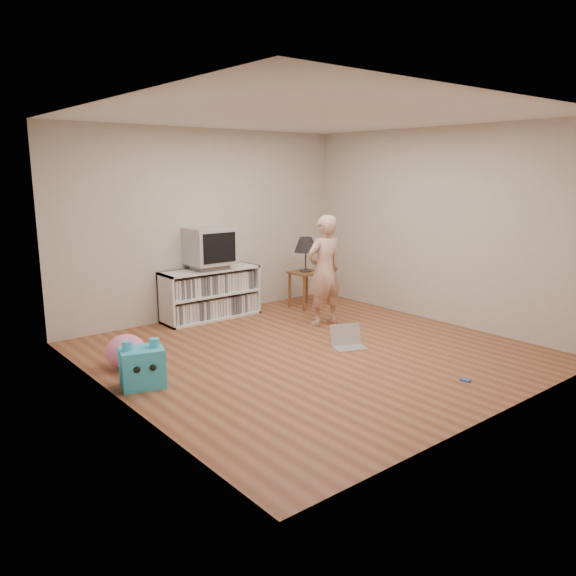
% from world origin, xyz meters
% --- Properties ---
extents(ground, '(4.50, 4.50, 0.00)m').
position_xyz_m(ground, '(0.00, 0.00, 0.00)').
color(ground, brown).
rests_on(ground, ground).
extents(walls, '(4.52, 4.52, 2.60)m').
position_xyz_m(walls, '(0.00, 0.00, 1.30)').
color(walls, beige).
rests_on(walls, ground).
extents(ceiling, '(4.50, 4.50, 0.01)m').
position_xyz_m(ceiling, '(0.00, 0.00, 2.60)').
color(ceiling, white).
rests_on(ceiling, walls).
extents(media_unit, '(1.40, 0.45, 0.70)m').
position_xyz_m(media_unit, '(-0.10, 2.04, 0.35)').
color(media_unit, white).
rests_on(media_unit, ground).
extents(dvd_deck, '(0.45, 0.35, 0.07)m').
position_xyz_m(dvd_deck, '(-0.10, 2.02, 0.73)').
color(dvd_deck, gray).
rests_on(dvd_deck, media_unit).
extents(crt_tv, '(0.60, 0.53, 0.50)m').
position_xyz_m(crt_tv, '(-0.10, 2.02, 1.02)').
color(crt_tv, '#A6A6AB').
rests_on(crt_tv, dvd_deck).
extents(side_table, '(0.42, 0.42, 0.55)m').
position_xyz_m(side_table, '(1.33, 1.65, 0.42)').
color(side_table, brown).
rests_on(side_table, ground).
extents(table_lamp, '(0.34, 0.34, 0.52)m').
position_xyz_m(table_lamp, '(1.33, 1.65, 0.94)').
color(table_lamp, '#333333').
rests_on(table_lamp, side_table).
extents(person, '(0.57, 0.40, 1.47)m').
position_xyz_m(person, '(0.90, 0.77, 0.73)').
color(person, tan).
rests_on(person, ground).
extents(laptop, '(0.46, 0.42, 0.26)m').
position_xyz_m(laptop, '(0.45, -0.12, 0.07)').
color(laptop, silver).
rests_on(laptop, ground).
extents(playing_cards, '(0.08, 0.10, 0.02)m').
position_xyz_m(playing_cards, '(0.58, -1.64, 0.01)').
color(playing_cards, '#425DB0').
rests_on(playing_cards, ground).
extents(plush_blue, '(0.47, 0.42, 0.47)m').
position_xyz_m(plush_blue, '(-1.95, 0.25, 0.20)').
color(plush_blue, '#32BBEB').
rests_on(plush_blue, ground).
extents(plush_pink, '(0.43, 0.43, 0.35)m').
position_xyz_m(plush_pink, '(-1.85, 0.86, 0.18)').
color(plush_pink, pink).
rests_on(plush_pink, ground).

